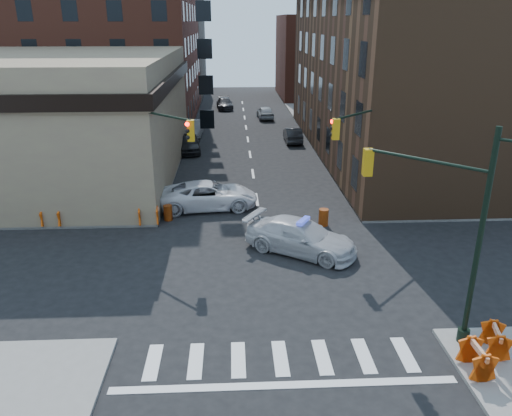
{
  "coord_description": "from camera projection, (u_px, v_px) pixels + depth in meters",
  "views": [
    {
      "loc": [
        -1.59,
        -21.43,
        11.27
      ],
      "look_at": [
        -0.41,
        2.57,
        2.2
      ],
      "focal_mm": 35.0,
      "sensor_mm": 36.0,
      "label": 1
    }
  ],
  "objects": [
    {
      "name": "barrel_bank",
      "position": [
        168.0,
        213.0,
        29.84
      ],
      "size": [
        0.62,
        0.62,
        0.93
      ],
      "primitive_type": "cylinder",
      "rotation": [
        0.0,
        0.0,
        -0.22
      ],
      "color": "#E7520A",
      "rests_on": "ground"
    },
    {
      "name": "filler_nw",
      "position": [
        139.0,
        42.0,
        78.46
      ],
      "size": [
        20.0,
        18.0,
        16.0
      ],
      "primitive_type": "cube",
      "color": "brown",
      "rests_on": "ground"
    },
    {
      "name": "signal_pole_se",
      "position": [
        450.0,
        222.0,
        17.56
      ],
      "size": [
        5.4,
        5.27,
        8.0
      ],
      "rotation": [
        0.0,
        0.0,
        2.36
      ],
      "color": "black",
      "rests_on": "sidewalk_se"
    },
    {
      "name": "parked_car_wnear",
      "position": [
        189.0,
        143.0,
        45.17
      ],
      "size": [
        2.45,
        4.98,
        1.64
      ],
      "primitive_type": "imported",
      "rotation": [
        0.0,
        0.0,
        0.11
      ],
      "color": "black",
      "rests_on": "ground"
    },
    {
      "name": "pickup",
      "position": [
        208.0,
        195.0,
        31.62
      ],
      "size": [
        6.46,
        3.48,
        1.72
      ],
      "primitive_type": "imported",
      "rotation": [
        0.0,
        0.0,
        1.67
      ],
      "color": "white",
      "rests_on": "ground"
    },
    {
      "name": "barricade_se_a",
      "position": [
        477.0,
        359.0,
        16.67
      ],
      "size": [
        0.69,
        1.34,
        1.0
      ],
      "primitive_type": null,
      "rotation": [
        0.0,
        0.0,
        1.59
      ],
      "color": "red",
      "rests_on": "sidewalk_se"
    },
    {
      "name": "bank_building",
      "position": [
        25.0,
        117.0,
        37.13
      ],
      "size": [
        22.0,
        22.0,
        9.0
      ],
      "primitive_type": "cube",
      "color": "#8C7E5C",
      "rests_on": "ground"
    },
    {
      "name": "barricade_se_b",
      "position": [
        495.0,
        340.0,
        17.66
      ],
      "size": [
        0.94,
        1.41,
        0.97
      ],
      "primitive_type": null,
      "rotation": [
        0.0,
        0.0,
        1.33
      ],
      "color": "#D54D0A",
      "rests_on": "sidewalk_se"
    },
    {
      "name": "pedestrian_b",
      "position": [
        107.0,
        207.0,
        29.24
      ],
      "size": [
        0.95,
        0.8,
        1.75
      ],
      "primitive_type": "imported",
      "rotation": [
        0.0,
        0.0,
        0.17
      ],
      "color": "black",
      "rests_on": "sidewalk_nw"
    },
    {
      "name": "barricade_nw_a",
      "position": [
        149.0,
        216.0,
        28.88
      ],
      "size": [
        1.4,
        0.81,
        1.0
      ],
      "primitive_type": null,
      "rotation": [
        0.0,
        0.0,
        0.11
      ],
      "color": "red",
      "rests_on": "sidewalk_nw"
    },
    {
      "name": "parked_car_efar",
      "position": [
        265.0,
        112.0,
        60.55
      ],
      "size": [
        2.07,
        4.59,
        1.53
      ],
      "primitive_type": "imported",
      "rotation": [
        0.0,
        0.0,
        3.2
      ],
      "color": "#9CA0A4",
      "rests_on": "ground"
    },
    {
      "name": "commercial_row_ne",
      "position": [
        399.0,
        73.0,
        43.22
      ],
      "size": [
        14.0,
        34.0,
        14.0
      ],
      "primitive_type": "cube",
      "color": "#503420",
      "rests_on": "ground"
    },
    {
      "name": "pedestrian_a",
      "position": [
        148.0,
        202.0,
        29.75
      ],
      "size": [
        0.8,
        0.65,
        1.88
      ],
      "primitive_type": "imported",
      "rotation": [
        0.0,
        0.0,
        -0.34
      ],
      "color": "black",
      "rests_on": "sidewalk_nw"
    },
    {
      "name": "tree_ne_far",
      "position": [
        314.0,
        95.0,
        54.96
      ],
      "size": [
        3.0,
        3.0,
        4.85
      ],
      "color": "black",
      "rests_on": "sidewalk_ne"
    },
    {
      "name": "ground",
      "position": [
        267.0,
        269.0,
        24.08
      ],
      "size": [
        140.0,
        140.0,
        0.0
      ],
      "primitive_type": "plane",
      "color": "black",
      "rests_on": "ground"
    },
    {
      "name": "signal_pole_nw",
      "position": [
        154.0,
        155.0,
        27.26
      ],
      "size": [
        3.58,
        3.67,
        8.0
      ],
      "rotation": [
        0.0,
        0.0,
        -0.79
      ],
      "color": "black",
      "rests_on": "sidewalk_nw"
    },
    {
      "name": "parked_car_wfar",
      "position": [
        194.0,
        128.0,
        51.75
      ],
      "size": [
        1.82,
        4.79,
        1.56
      ],
      "primitive_type": "imported",
      "rotation": [
        0.0,
        0.0,
        -0.04
      ],
      "color": "gray",
      "rests_on": "ground"
    },
    {
      "name": "police_car",
      "position": [
        301.0,
        237.0,
        25.56
      ],
      "size": [
        6.24,
        5.13,
        1.7
      ],
      "primitive_type": "imported",
      "rotation": [
        0.0,
        0.0,
        1.01
      ],
      "color": "silver",
      "rests_on": "ground"
    },
    {
      "name": "barrel_road",
      "position": [
        324.0,
        217.0,
        29.05
      ],
      "size": [
        0.67,
        0.67,
        1.0
      ],
      "primitive_type": "cylinder",
      "rotation": [
        0.0,
        0.0,
        -0.23
      ],
      "color": "#C65109",
      "rests_on": "ground"
    },
    {
      "name": "pedestrian_c",
      "position": [
        42.0,
        208.0,
        28.71
      ],
      "size": [
        1.23,
        0.82,
        1.94
      ],
      "primitive_type": "imported",
      "rotation": [
        0.0,
        0.0,
        0.33
      ],
      "color": "#202730",
      "rests_on": "sidewalk_nw"
    },
    {
      "name": "sidewalk_ne",
      "position": [
        452.0,
        127.0,
        55.7
      ],
      "size": [
        34.0,
        54.5,
        0.15
      ],
      "primitive_type": "cube",
      "color": "gray",
      "rests_on": "ground"
    },
    {
      "name": "tree_ne_near",
      "position": [
        327.0,
        107.0,
        47.48
      ],
      "size": [
        3.0,
        3.0,
        4.85
      ],
      "color": "black",
      "rests_on": "sidewalk_ne"
    },
    {
      "name": "filler_ne",
      "position": [
        332.0,
        57.0,
        76.79
      ],
      "size": [
        16.0,
        16.0,
        12.0
      ],
      "primitive_type": "cube",
      "color": "brown",
      "rests_on": "ground"
    },
    {
      "name": "parked_car_enear",
      "position": [
        293.0,
        135.0,
        48.89
      ],
      "size": [
        1.55,
        4.38,
        1.44
      ],
      "primitive_type": "imported",
      "rotation": [
        0.0,
        0.0,
        3.15
      ],
      "color": "black",
      "rests_on": "ground"
    },
    {
      "name": "sidewalk_nw",
      "position": [
        33.0,
        131.0,
        53.6
      ],
      "size": [
        34.0,
        54.5,
        0.15
      ],
      "primitive_type": "cube",
      "color": "gray",
      "rests_on": "ground"
    },
    {
      "name": "parked_car_wdeep",
      "position": [
        225.0,
        104.0,
        67.19
      ],
      "size": [
        2.47,
        5.2,
        1.46
      ],
      "primitive_type": "imported",
      "rotation": [
        0.0,
        0.0,
        0.08
      ],
      "color": "black",
      "rests_on": "ground"
    },
    {
      "name": "barricade_nw_b",
      "position": [
        52.0,
        218.0,
        28.63
      ],
      "size": [
        1.33,
        0.69,
        0.98
      ],
      "primitive_type": null,
      "rotation": [
        0.0,
        0.0,
        -0.02
      ],
      "color": "#DC630A",
      "rests_on": "sidewalk_nw"
    },
    {
      "name": "signal_pole_ne",
      "position": [
        365.0,
        153.0,
        27.81
      ],
      "size": [
        3.67,
        3.58,
        8.0
      ],
      "rotation": [
        0.0,
        0.0,
        -2.36
      ],
      "color": "black",
      "rests_on": "sidewalk_ne"
    },
    {
      "name": "apartment_block",
      "position": [
        80.0,
        13.0,
        56.37
      ],
      "size": [
        25.0,
        25.0,
        24.0
      ],
      "primitive_type": "cube",
      "color": "brown",
      "rests_on": "ground"
    }
  ]
}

